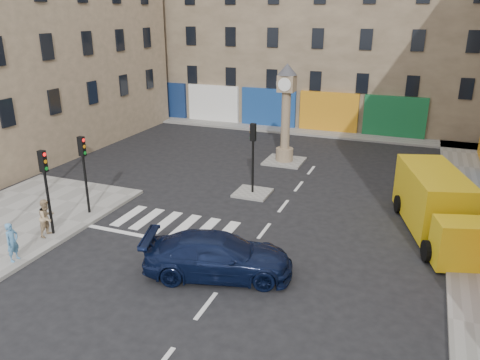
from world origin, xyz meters
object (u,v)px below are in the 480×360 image
Objects in this scene: pedestrian_tan at (47,218)px; traffic_light_left_near at (45,179)px; clock_pillar at (286,107)px; yellow_van at (437,205)px; pedestrian_blue at (12,242)px; traffic_light_left_far at (84,163)px; navy_sedan at (218,256)px; traffic_light_island at (253,147)px.

traffic_light_left_near is at bearing -9.55° from pedestrian_tan.
traffic_light_left_near is 0.61× the size of clock_pillar.
yellow_van is 4.51× the size of pedestrian_tan.
traffic_light_left_far is at bearing 0.10° from pedestrian_blue.
yellow_van is at bearing -62.81° from pedestrian_blue.
clock_pillar is (6.30, 13.80, 0.93)m from traffic_light_left_near.
traffic_light_left_far reaches higher than pedestrian_tan.
clock_pillar is at bearing 61.06° from traffic_light_left_far.
traffic_light_left_near and traffic_light_left_far have the same top height.
traffic_light_left_near is 8.10m from navy_sedan.
traffic_light_left_far is 5.07m from pedestrian_blue.
traffic_light_left_near is 0.68× the size of navy_sedan.
clock_pillar is 11.77m from yellow_van.
pedestrian_blue is (-14.95, -8.87, -0.35)m from yellow_van.
traffic_light_left_far reaches higher than yellow_van.
traffic_light_left_far is 8.30m from traffic_light_island.
traffic_light_left_near is 2.93m from pedestrian_blue.
navy_sedan is 7.88m from pedestrian_blue.
pedestrian_tan reaches higher than navy_sedan.
traffic_light_left_near reaches higher than navy_sedan.
traffic_light_island is 2.27× the size of pedestrian_tan.
traffic_light_left_near is 2.27× the size of pedestrian_tan.
traffic_light_island is 10.33m from pedestrian_tan.
traffic_light_left_near reaches higher than pedestrian_tan.
pedestrian_tan is at bearing -90.68° from traffic_light_left_far.
traffic_light_left_far is 15.85m from yellow_van.
traffic_light_island is 9.14m from yellow_van.
yellow_van reaches higher than navy_sedan.
traffic_light_left_near is 15.19m from clock_pillar.
traffic_light_left_near is at bearing -173.46° from yellow_van.
traffic_light_island is (6.30, 5.40, -0.03)m from traffic_light_left_far.
navy_sedan is (1.59, -8.06, -1.81)m from traffic_light_island.
pedestrian_tan is (-0.03, -2.60, -1.66)m from traffic_light_left_far.
traffic_light_left_near reaches higher than yellow_van.
pedestrian_tan is (-0.33, 2.17, 0.04)m from pedestrian_blue.
pedestrian_blue is at bearing -82.79° from traffic_light_left_near.
yellow_van is (15.25, 6.50, -1.35)m from traffic_light_left_near.
traffic_light_left_near is 16.63m from yellow_van.
pedestrian_blue is (-6.00, -10.17, -1.67)m from traffic_light_island.
navy_sedan is at bearing -91.31° from pedestrian_tan.
yellow_van is (8.95, -1.30, -1.32)m from traffic_light_island.
traffic_light_left_near is 2.40m from traffic_light_left_far.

